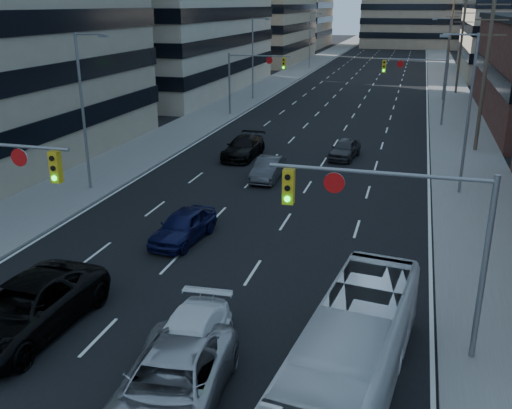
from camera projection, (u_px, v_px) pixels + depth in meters
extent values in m
cube|color=black|center=(386.00, 52.00, 131.00)|extent=(18.00, 300.00, 0.02)
cube|color=slate|center=(336.00, 50.00, 133.91)|extent=(5.00, 300.00, 0.15)
cube|color=slate|center=(438.00, 52.00, 128.05)|extent=(5.00, 300.00, 0.15)
cube|color=gray|center=(250.00, 17.00, 107.21)|extent=(20.00, 30.00, 16.00)
cube|color=#ADA089|center=(279.00, 5.00, 143.88)|extent=(24.00, 24.00, 20.00)
cube|color=gold|center=(56.00, 167.00, 19.58)|extent=(0.35, 0.28, 1.10)
cylinder|color=black|center=(52.00, 158.00, 19.32)|extent=(0.18, 0.06, 0.18)
cylinder|color=black|center=(53.00, 168.00, 19.44)|extent=(0.18, 0.06, 0.18)
cylinder|color=#0CE526|center=(54.00, 178.00, 19.55)|extent=(0.18, 0.06, 0.18)
cylinder|color=white|center=(19.00, 157.00, 19.83)|extent=(0.64, 0.06, 0.64)
cylinder|color=slate|center=(483.00, 273.00, 16.71)|extent=(0.18, 0.18, 6.00)
cylinder|color=slate|center=(378.00, 173.00, 16.60)|extent=(6.50, 0.12, 0.12)
cube|color=gold|center=(289.00, 187.00, 17.49)|extent=(0.35, 0.28, 1.10)
cylinder|color=black|center=(288.00, 177.00, 17.23)|extent=(0.18, 0.06, 0.18)
cylinder|color=black|center=(287.00, 188.00, 17.35)|extent=(0.18, 0.06, 0.18)
cylinder|color=#0CE526|center=(287.00, 199.00, 17.47)|extent=(0.18, 0.06, 0.18)
cylinder|color=white|center=(334.00, 183.00, 17.03)|extent=(0.64, 0.06, 0.64)
cylinder|color=slate|center=(229.00, 85.00, 55.39)|extent=(0.18, 0.18, 6.00)
cylinder|color=slate|center=(259.00, 56.00, 53.69)|extent=(6.00, 0.12, 0.12)
cube|color=gold|center=(284.00, 64.00, 53.30)|extent=(0.35, 0.28, 1.10)
cylinder|color=black|center=(284.00, 60.00, 53.04)|extent=(0.18, 0.06, 0.18)
cylinder|color=black|center=(283.00, 64.00, 53.15)|extent=(0.18, 0.06, 0.18)
cylinder|color=#0CE526|center=(283.00, 68.00, 53.27)|extent=(0.18, 0.06, 0.18)
cylinder|color=white|center=(269.00, 60.00, 53.54)|extent=(0.64, 0.06, 0.64)
cylinder|color=slate|center=(445.00, 93.00, 50.30)|extent=(0.18, 0.18, 6.00)
cylinder|color=slate|center=(412.00, 60.00, 50.13)|extent=(6.00, 0.12, 0.12)
cube|color=gold|center=(384.00, 66.00, 50.96)|extent=(0.35, 0.28, 1.10)
cylinder|color=black|center=(384.00, 62.00, 50.69)|extent=(0.18, 0.06, 0.18)
cylinder|color=black|center=(384.00, 66.00, 50.81)|extent=(0.18, 0.06, 0.18)
cylinder|color=#0CE526|center=(384.00, 70.00, 50.93)|extent=(0.18, 0.06, 0.18)
cylinder|color=white|center=(400.00, 64.00, 50.49)|extent=(0.64, 0.06, 0.64)
cylinder|color=#4C3D2D|center=(484.00, 77.00, 40.73)|extent=(0.28, 0.28, 11.00)
cube|color=#4C3D2D|center=(494.00, 4.00, 39.10)|extent=(2.20, 0.10, 0.10)
cube|color=#4C3D2D|center=(492.00, 20.00, 39.43)|extent=(2.20, 0.10, 0.10)
cube|color=#4C3D2D|center=(490.00, 35.00, 39.77)|extent=(2.20, 0.10, 0.10)
cylinder|color=#4C3D2D|center=(461.00, 47.00, 67.97)|extent=(0.28, 0.28, 11.00)
cube|color=#4C3D2D|center=(466.00, 4.00, 66.34)|extent=(2.20, 0.10, 0.10)
cube|color=#4C3D2D|center=(465.00, 13.00, 66.67)|extent=(2.20, 0.10, 0.10)
cube|color=#4C3D2D|center=(464.00, 22.00, 67.00)|extent=(2.20, 0.10, 0.10)
cylinder|color=#4C3D2D|center=(451.00, 35.00, 95.20)|extent=(0.28, 0.28, 11.00)
cube|color=#4C3D2D|center=(454.00, 4.00, 93.57)|extent=(2.20, 0.10, 0.10)
cube|color=#4C3D2D|center=(453.00, 10.00, 93.90)|extent=(2.20, 0.10, 0.10)
cube|color=#4C3D2D|center=(453.00, 17.00, 94.24)|extent=(2.20, 0.10, 0.10)
cylinder|color=slate|center=(83.00, 115.00, 32.32)|extent=(0.16, 0.16, 9.00)
cylinder|color=slate|center=(90.00, 34.00, 30.63)|extent=(1.80, 0.10, 0.10)
cube|color=slate|center=(103.00, 36.00, 30.45)|extent=(0.50, 0.22, 0.14)
cylinder|color=slate|center=(253.00, 60.00, 64.09)|extent=(0.16, 0.16, 9.00)
cylinder|color=slate|center=(261.00, 18.00, 62.40)|extent=(1.80, 0.10, 0.10)
cube|color=slate|center=(268.00, 19.00, 62.22)|extent=(0.50, 0.22, 0.14)
cylinder|color=slate|center=(310.00, 41.00, 95.87)|extent=(0.16, 0.16, 9.00)
cylinder|color=slate|center=(316.00, 13.00, 94.17)|extent=(1.80, 0.10, 0.10)
cube|color=slate|center=(321.00, 14.00, 93.99)|extent=(0.50, 0.22, 0.14)
cylinder|color=slate|center=(468.00, 118.00, 31.51)|extent=(0.16, 0.16, 9.00)
cylinder|color=slate|center=(461.00, 35.00, 30.28)|extent=(1.80, 0.10, 0.10)
cube|color=slate|center=(445.00, 36.00, 30.51)|extent=(0.50, 0.22, 0.14)
cylinder|color=slate|center=(447.00, 60.00, 63.29)|extent=(0.16, 0.16, 9.00)
cylinder|color=slate|center=(442.00, 19.00, 62.05)|extent=(1.80, 0.10, 0.10)
cube|color=slate|center=(435.00, 19.00, 62.28)|extent=(0.50, 0.22, 0.14)
imported|color=black|center=(25.00, 309.00, 18.93)|extent=(3.27, 6.54, 1.78)
imported|color=white|center=(186.00, 345.00, 17.20)|extent=(2.32, 5.09, 1.44)
imported|color=#A3A2A6|center=(171.00, 386.00, 15.22)|extent=(3.27, 6.12, 1.64)
imported|color=silver|center=(349.00, 361.00, 15.34)|extent=(3.49, 10.08, 2.75)
imported|color=#0D1036|center=(183.00, 226.00, 26.36)|extent=(2.20, 4.48, 1.47)
imported|color=#39393C|center=(268.00, 169.00, 35.66)|extent=(1.51, 4.20, 1.38)
imported|color=black|center=(243.00, 147.00, 40.72)|extent=(2.24, 5.22, 1.50)
imported|color=#2E2E30|center=(345.00, 149.00, 40.54)|extent=(2.15, 4.24, 1.38)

